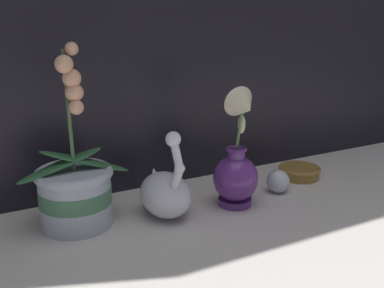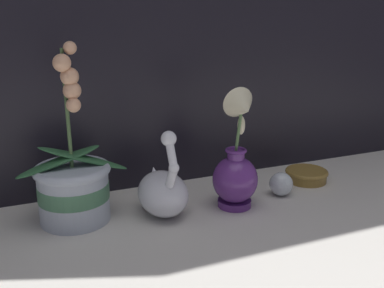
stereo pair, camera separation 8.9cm
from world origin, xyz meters
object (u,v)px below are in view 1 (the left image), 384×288
swan_figurine (165,191)px  blue_vase (237,168)px  amber_dish (299,171)px  orchid_potted_plant (75,188)px  glass_sphere (278,181)px

swan_figurine → blue_vase: bearing=-10.1°
blue_vase → amber_dish: bearing=16.1°
orchid_potted_plant → amber_dish: (0.63, 0.00, -0.07)m
swan_figurine → glass_sphere: 0.32m
swan_figurine → glass_sphere: (0.32, -0.01, -0.03)m
orchid_potted_plant → glass_sphere: size_ratio=6.56×
orchid_potted_plant → blue_vase: 0.38m
orchid_potted_plant → blue_vase: (0.37, -0.07, 0.01)m
glass_sphere → amber_dish: 0.13m
blue_vase → orchid_potted_plant: bearing=168.5°
blue_vase → glass_sphere: size_ratio=4.84×
swan_figurine → blue_vase: (0.17, -0.03, 0.04)m
blue_vase → glass_sphere: bearing=7.2°
orchid_potted_plant → swan_figurine: bearing=-12.7°
amber_dish → swan_figurine: bearing=-174.1°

